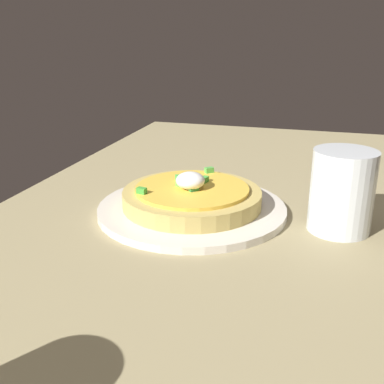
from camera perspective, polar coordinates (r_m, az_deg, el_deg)
The scene contains 4 objects.
dining_table at distance 62.40cm, azimuth 7.33°, elevation -5.13°, with size 125.77×74.64×2.68cm, color #93865F.
plate at distance 65.17cm, azimuth -0.00°, elevation -2.08°, with size 26.53×26.53×1.02cm, color silver.
pizza at distance 64.47cm, azimuth -0.01°, elevation -0.51°, with size 19.48×19.48×5.06cm.
cup_near at distance 61.13cm, azimuth 18.04°, elevation -0.45°, with size 7.96×7.96×10.55cm.
Camera 1 is at (56.11, 8.05, 27.44)cm, focal length 43.01 mm.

